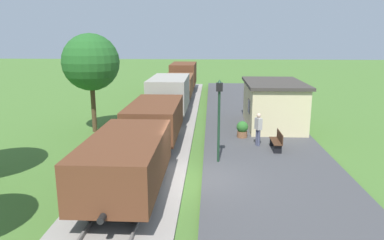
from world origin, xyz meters
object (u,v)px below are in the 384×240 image
(bench_near_hut, at_px, (277,141))
(potted_planter, at_px, (242,129))
(station_hut, at_px, (273,104))
(freight_train, at_px, (170,96))
(person_waiting, at_px, (258,128))
(lamp_post_near, at_px, (219,106))
(tree_trackside_far, at_px, (91,62))

(bench_near_hut, bearing_deg, potted_planter, 125.12)
(station_hut, xyz_separation_m, bench_near_hut, (-0.58, -5.05, -0.93))
(potted_planter, bearing_deg, freight_train, 127.80)
(person_waiting, xyz_separation_m, lamp_post_near, (-2.07, -2.55, 1.62))
(freight_train, distance_m, lamp_post_near, 10.72)
(freight_train, bearing_deg, bench_near_hut, -52.90)
(potted_planter, relative_size, lamp_post_near, 0.25)
(person_waiting, relative_size, tree_trackside_far, 0.29)
(freight_train, relative_size, tree_trackside_far, 5.49)
(bench_near_hut, relative_size, lamp_post_near, 0.41)
(station_hut, relative_size, lamp_post_near, 1.57)
(lamp_post_near, bearing_deg, freight_train, 107.93)
(lamp_post_near, xyz_separation_m, tree_trackside_far, (-7.50, 5.80, 1.44))
(person_waiting, distance_m, tree_trackside_far, 10.56)
(station_hut, bearing_deg, lamp_post_near, -116.88)
(station_hut, bearing_deg, person_waiting, -108.24)
(freight_train, relative_size, station_hut, 5.62)
(station_hut, distance_m, person_waiting, 4.66)
(freight_train, height_order, station_hut, station_hut)
(potted_planter, relative_size, tree_trackside_far, 0.15)
(bench_near_hut, xyz_separation_m, potted_planter, (-1.54, 2.19, 0.00))
(person_waiting, bearing_deg, freight_train, -78.41)
(station_hut, xyz_separation_m, lamp_post_near, (-3.52, -6.95, 1.15))
(potted_planter, bearing_deg, person_waiting, -66.43)
(bench_near_hut, distance_m, person_waiting, 1.18)
(station_hut, relative_size, tree_trackside_far, 0.98)
(tree_trackside_far, bearing_deg, bench_near_hut, -20.47)
(bench_near_hut, height_order, tree_trackside_far, tree_trackside_far)
(bench_near_hut, height_order, person_waiting, person_waiting)
(station_hut, bearing_deg, freight_train, 155.00)
(bench_near_hut, relative_size, person_waiting, 0.88)
(person_waiting, distance_m, lamp_post_near, 3.66)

